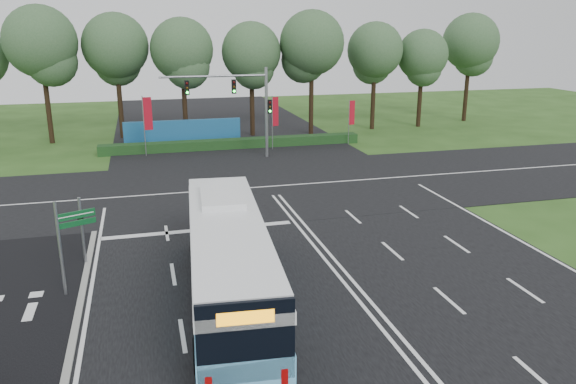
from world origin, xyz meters
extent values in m
plane|color=#294B19|center=(0.00, 0.00, 0.00)|extent=(120.00, 120.00, 0.00)
cube|color=black|center=(0.00, 0.00, 0.02)|extent=(20.00, 120.00, 0.04)
cube|color=black|center=(0.00, 12.00, 0.03)|extent=(120.00, 14.00, 0.05)
cube|color=black|center=(-12.50, -3.00, 0.03)|extent=(5.00, 18.00, 0.06)
cube|color=gray|center=(-10.10, -3.00, 0.06)|extent=(0.25, 18.00, 0.12)
cube|color=#6DC9FE|center=(-4.75, -3.28, 1.12)|extent=(3.60, 12.68, 1.15)
cube|color=black|center=(-4.75, -3.28, 0.59)|extent=(3.57, 12.62, 0.31)
cube|color=black|center=(-4.75, -3.28, 2.16)|extent=(3.48, 12.48, 0.99)
cube|color=white|center=(-4.75, -3.28, 2.78)|extent=(3.60, 12.68, 0.36)
cube|color=white|center=(-4.75, -3.28, 3.15)|extent=(3.51, 12.18, 0.36)
cube|color=white|center=(-4.54, -0.68, 3.46)|extent=(1.91, 3.25, 0.26)
cube|color=black|center=(-5.24, -9.45, 2.21)|extent=(2.53, 0.32, 2.29)
cube|color=orange|center=(-5.25, -9.49, 2.94)|extent=(1.46, 0.18, 0.36)
cylinder|color=black|center=(-5.68, 0.35, 0.54)|extent=(0.38, 1.10, 1.08)
cylinder|color=black|center=(-3.24, 0.16, 0.54)|extent=(0.38, 1.10, 1.08)
cylinder|color=black|center=(-6.28, -7.13, 0.54)|extent=(0.38, 1.10, 1.08)
cylinder|color=black|center=(-3.84, -7.32, 0.54)|extent=(0.38, 1.10, 1.08)
cylinder|color=gray|center=(-10.20, 2.10, 1.52)|extent=(0.12, 0.12, 3.04)
cube|color=black|center=(-10.20, 1.92, 2.08)|extent=(0.25, 0.16, 0.35)
sphere|color=#19F233|center=(-10.20, 1.82, 2.08)|extent=(0.12, 0.12, 0.12)
cylinder|color=gray|center=(-10.71, -0.85, 1.90)|extent=(0.11, 0.11, 3.80)
cube|color=#0D4A21|center=(-10.05, -0.57, 3.13)|extent=(1.34, 0.61, 0.28)
cube|color=#0D4A21|center=(-10.05, -0.57, 2.80)|extent=(1.34, 0.61, 0.21)
cube|color=white|center=(-10.05, -0.61, 3.13)|extent=(1.23, 0.52, 0.04)
cylinder|color=gray|center=(-7.25, 23.14, 2.40)|extent=(0.07, 0.07, 4.80)
cube|color=#A60E1E|center=(-6.90, 23.16, 3.41)|extent=(0.64, 0.09, 2.56)
cylinder|color=gray|center=(3.07, 23.11, 2.24)|extent=(0.07, 0.07, 4.48)
cube|color=#A60E1E|center=(3.37, 23.24, 3.19)|extent=(0.56, 0.28, 2.39)
cylinder|color=gray|center=(10.00, 23.57, 1.95)|extent=(0.06, 0.06, 3.91)
cube|color=#A60E1E|center=(10.28, 23.62, 2.78)|extent=(0.52, 0.13, 2.08)
cylinder|color=gray|center=(2.00, 20.50, 3.50)|extent=(0.24, 0.24, 7.00)
cylinder|color=gray|center=(-2.00, 20.50, 6.40)|extent=(8.00, 0.16, 0.16)
cube|color=black|center=(-0.50, 20.50, 5.60)|extent=(0.32, 0.28, 1.05)
cube|color=black|center=(-4.00, 20.50, 5.60)|extent=(0.32, 0.28, 1.05)
cube|color=black|center=(2.25, 20.50, 4.00)|extent=(0.32, 0.28, 1.05)
cube|color=#133617|center=(0.00, 24.50, 0.40)|extent=(22.00, 1.20, 0.80)
cube|color=#1A598E|center=(-4.00, 27.00, 1.10)|extent=(10.00, 0.30, 2.20)
cylinder|color=black|center=(-15.24, 30.86, 4.15)|extent=(0.44, 0.44, 8.30)
sphere|color=#345633|center=(-15.24, 30.86, 8.73)|extent=(6.11, 6.11, 6.11)
cylinder|color=black|center=(-9.20, 31.70, 3.95)|extent=(0.44, 0.44, 7.90)
sphere|color=#345633|center=(-9.20, 31.70, 8.31)|extent=(5.82, 5.82, 5.82)
cylinder|color=black|center=(-3.49, 30.30, 3.80)|extent=(0.44, 0.44, 7.60)
sphere|color=#345633|center=(-3.49, 30.30, 8.00)|extent=(5.60, 5.60, 5.60)
cylinder|color=black|center=(2.70, 29.85, 3.68)|extent=(0.44, 0.44, 7.35)
sphere|color=#345633|center=(2.70, 29.85, 7.74)|extent=(5.42, 5.42, 5.42)
cylinder|color=black|center=(8.28, 29.17, 4.04)|extent=(0.44, 0.44, 8.09)
sphere|color=#345633|center=(8.28, 29.17, 8.51)|extent=(5.96, 5.96, 5.96)
cylinder|color=black|center=(15.10, 30.36, 3.68)|extent=(0.44, 0.44, 7.36)
sphere|color=#345633|center=(15.10, 30.36, 7.75)|extent=(5.43, 5.43, 5.43)
cylinder|color=black|center=(20.30, 30.50, 3.44)|extent=(0.44, 0.44, 6.88)
sphere|color=#345633|center=(20.30, 30.50, 7.24)|extent=(5.07, 5.07, 5.07)
cylinder|color=black|center=(26.92, 32.61, 4.00)|extent=(0.44, 0.44, 8.01)
sphere|color=#345633|center=(26.92, 32.61, 8.43)|extent=(5.90, 5.90, 5.90)
camera|label=1|loc=(-7.40, -21.91, 9.92)|focal=35.00mm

